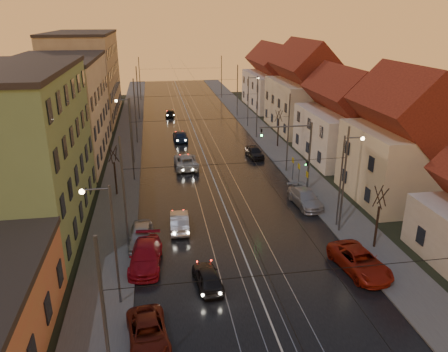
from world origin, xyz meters
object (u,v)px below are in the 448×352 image
street_lamp_1 (345,172)px  driving_car_2 (186,161)px  street_lamp_0 (109,235)px  parked_left_1 (148,334)px  street_lamp_3 (250,96)px  parked_right_0 (360,261)px  street_lamp_2 (129,124)px  parked_right_1 (305,198)px  traffic_light_mast (300,149)px  driving_car_0 (208,277)px  driving_car_1 (180,221)px  driving_car_3 (180,136)px  parked_left_3 (141,236)px  parked_right_2 (254,152)px  parked_left_2 (146,256)px  driving_car_4 (170,113)px

street_lamp_1 → driving_car_2: bearing=124.1°
street_lamp_0 → parked_left_1: (2.03, -3.80, -4.24)m
street_lamp_3 → parked_right_0: (-1.50, -42.85, -4.12)m
street_lamp_2 → parked_right_0: 31.89m
street_lamp_0 → parked_right_0: (16.70, 1.15, -4.12)m
parked_right_1 → street_lamp_2: bearing=132.7°
street_lamp_2 → traffic_light_mast: bearing=-35.1°
driving_car_0 → driving_car_1: driving_car_1 is taller
street_lamp_3 → parked_left_1: 50.64m
street_lamp_3 → driving_car_2: 22.41m
traffic_light_mast → driving_car_3: traffic_light_mast is taller
parked_left_3 → parked_right_0: (15.20, -6.20, -0.02)m
traffic_light_mast → parked_right_2: (-1.79, 11.98, -3.89)m
parked_left_3 → parked_right_1: 16.10m
parked_right_2 → street_lamp_2: bearing=174.7°
street_lamp_1 → driving_car_3: street_lamp_1 is taller
street_lamp_1 → street_lamp_2: (-18.21, 20.00, 0.00)m
parked_left_1 → parked_right_2: 34.44m
street_lamp_2 → street_lamp_3: size_ratio=1.00×
parked_left_2 → parked_right_0: (14.84, -3.17, -0.01)m
driving_car_2 → parked_right_0: size_ratio=1.02×
traffic_light_mast → parked_right_0: bearing=-91.5°
driving_car_0 → parked_left_1: (-3.90, -4.86, -0.03)m
parked_left_1 → street_lamp_1: bearing=29.7°
driving_car_3 → street_lamp_1: bearing=110.8°
street_lamp_3 → parked_right_2: size_ratio=1.93×
driving_car_2 → street_lamp_3: bearing=-123.3°
driving_car_1 → parked_right_0: parked_right_0 is taller
parked_left_3 → parked_right_2: bearing=58.5°
street_lamp_1 → street_lamp_2: bearing=132.3°
street_lamp_2 → driving_car_1: street_lamp_2 is taller
traffic_light_mast → driving_car_4: bearing=106.7°
traffic_light_mast → driving_car_1: size_ratio=1.66×
street_lamp_0 → driving_car_2: (6.43, 25.38, -4.11)m
parked_left_2 → street_lamp_2: bearing=99.2°
driving_car_1 → parked_right_2: bearing=-118.1°
parked_left_1 → parked_right_0: parked_right_0 is taller
parked_right_2 → driving_car_3: bearing=127.9°
driving_car_3 → parked_right_0: parked_right_0 is taller
street_lamp_0 → parked_right_1: 21.36m
street_lamp_0 → parked_right_2: size_ratio=1.93×
parked_right_0 → parked_right_1: 11.50m
street_lamp_0 → street_lamp_1: 19.89m
driving_car_1 → parked_left_2: (-2.77, -5.31, 0.06)m
parked_right_2 → driving_car_4: bearing=105.2°
driving_car_4 → parked_right_1: bearing=111.8°
street_lamp_2 → driving_car_2: (6.43, -2.62, -4.11)m
parked_left_2 → parked_left_3: size_ratio=1.16×
parked_right_0 → parked_right_2: 26.87m
driving_car_3 → traffic_light_mast: bearing=115.4°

